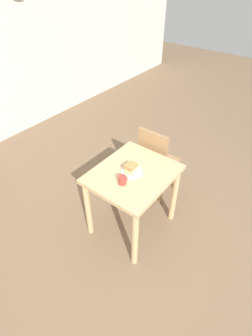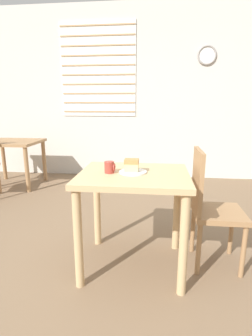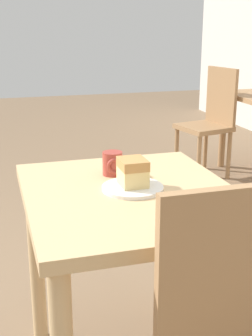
# 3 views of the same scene
# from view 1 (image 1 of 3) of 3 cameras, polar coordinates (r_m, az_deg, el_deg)

# --- Properties ---
(ground_plane) EXTENTS (14.00, 14.00, 0.00)m
(ground_plane) POSITION_cam_1_polar(r_m,az_deg,el_deg) (2.81, 5.52, -17.22)
(ground_plane) COLOR #7A6047
(dining_table_near) EXTENTS (0.80, 0.68, 0.76)m
(dining_table_near) POSITION_cam_1_polar(r_m,az_deg,el_deg) (2.53, 1.49, -3.43)
(dining_table_near) COLOR tan
(dining_table_near) RESTS_ON ground_plane
(chair_near_window) EXTENTS (0.38, 0.38, 0.92)m
(chair_near_window) POSITION_cam_1_polar(r_m,az_deg,el_deg) (3.03, 6.58, 1.60)
(chair_near_window) COLOR #9E754C
(chair_near_window) RESTS_ON ground_plane
(plate) EXTENTS (0.20, 0.20, 0.01)m
(plate) POSITION_cam_1_polar(r_m,az_deg,el_deg) (2.43, 1.27, -0.90)
(plate) COLOR white
(plate) RESTS_ON dining_table_near
(cake_slice) EXTENTS (0.10, 0.09, 0.09)m
(cake_slice) POSITION_cam_1_polar(r_m,az_deg,el_deg) (2.40, 1.09, -0.07)
(cake_slice) COLOR #E0C67F
(cake_slice) RESTS_ON plate
(coffee_mug) EXTENTS (0.08, 0.07, 0.08)m
(coffee_mug) POSITION_cam_1_polar(r_m,az_deg,el_deg) (2.30, -0.76, -2.58)
(coffee_mug) COLOR #9E382D
(coffee_mug) RESTS_ON dining_table_near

